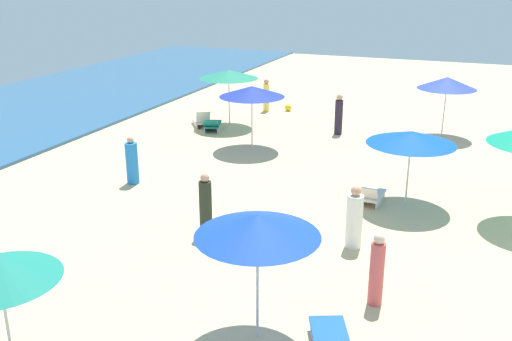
# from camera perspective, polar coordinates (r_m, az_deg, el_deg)

# --- Properties ---
(umbrella_0) EXTENTS (2.22, 2.22, 2.44)m
(umbrella_0) POSITION_cam_1_polar(r_m,az_deg,el_deg) (10.01, 0.15, -5.41)
(umbrella_0) COLOR silver
(umbrella_0) RESTS_ON ground_plane
(umbrella_2) EXTENTS (2.48, 2.48, 2.17)m
(umbrella_2) POSITION_cam_1_polar(r_m,az_deg,el_deg) (16.68, 15.00, 3.14)
(umbrella_2) COLOR silver
(umbrella_2) RESTS_ON ground_plane
(lounge_chair_2_0) EXTENTS (1.29, 0.68, 0.69)m
(lounge_chair_2_0) POSITION_cam_1_polar(r_m,az_deg,el_deg) (17.00, 11.17, -2.41)
(lounge_chair_2_0) COLOR silver
(lounge_chair_2_0) RESTS_ON ground_plane
(umbrella_4) EXTENTS (2.49, 2.49, 2.40)m
(umbrella_4) POSITION_cam_1_polar(r_m,az_deg,el_deg) (24.79, -2.69, 9.42)
(umbrella_4) COLOR silver
(umbrella_4) RESTS_ON ground_plane
(lounge_chair_4_0) EXTENTS (1.58, 1.08, 0.62)m
(lounge_chair_4_0) POSITION_cam_1_polar(r_m,az_deg,el_deg) (24.41, -4.32, 4.49)
(lounge_chair_4_0) COLOR silver
(lounge_chair_4_0) RESTS_ON ground_plane
(lounge_chair_4_1) EXTENTS (1.50, 1.33, 0.77)m
(lounge_chair_4_1) POSITION_cam_1_polar(r_m,az_deg,el_deg) (25.10, -5.40, 4.91)
(lounge_chair_4_1) COLOR silver
(lounge_chair_4_1) RESTS_ON ground_plane
(umbrella_5) EXTENTS (2.30, 2.30, 2.41)m
(umbrella_5) POSITION_cam_1_polar(r_m,az_deg,el_deg) (24.26, 18.26, 8.17)
(umbrella_5) COLOR silver
(umbrella_5) RESTS_ON ground_plane
(umbrella_6) EXTENTS (2.42, 2.42, 2.36)m
(umbrella_6) POSITION_cam_1_polar(r_m,az_deg,el_deg) (21.46, -0.41, 7.77)
(umbrella_6) COLOR silver
(umbrella_6) RESTS_ON ground_plane
(beachgoer_1) EXTENTS (0.44, 0.44, 1.66)m
(beachgoer_1) POSITION_cam_1_polar(r_m,az_deg,el_deg) (23.91, 8.13, 5.41)
(beachgoer_1) COLOR #2A2034
(beachgoer_1) RESTS_ON ground_plane
(beachgoer_3) EXTENTS (0.54, 0.54, 1.52)m
(beachgoer_3) POSITION_cam_1_polar(r_m,az_deg,el_deg) (18.54, -12.08, 0.81)
(beachgoer_3) COLOR blue
(beachgoer_3) RESTS_ON ground_plane
(beachgoer_4) EXTENTS (0.35, 0.35, 1.65)m
(beachgoer_4) POSITION_cam_1_polar(r_m,az_deg,el_deg) (14.62, -4.97, -3.52)
(beachgoer_4) COLOR #272E22
(beachgoer_4) RESTS_ON ground_plane
(beachgoer_5) EXTENTS (0.45, 0.45, 1.58)m
(beachgoer_5) POSITION_cam_1_polar(r_m,az_deg,el_deg) (14.15, 9.63, -4.75)
(beachgoer_5) COLOR white
(beachgoer_5) RESTS_ON ground_plane
(beachgoer_6) EXTENTS (0.40, 0.40, 1.54)m
(beachgoer_6) POSITION_cam_1_polar(r_m,az_deg,el_deg) (27.68, 1.02, 7.37)
(beachgoer_6) COLOR #F9DA55
(beachgoer_6) RESTS_ON ground_plane
(beachgoer_7) EXTENTS (0.36, 0.36, 1.55)m
(beachgoer_7) POSITION_cam_1_polar(r_m,az_deg,el_deg) (11.92, 11.77, -9.63)
(beachgoer_7) COLOR #D85758
(beachgoer_7) RESTS_ON ground_plane
(beach_ball_0) EXTENTS (0.33, 0.33, 0.33)m
(beach_ball_0) POSITION_cam_1_polar(r_m,az_deg,el_deg) (27.87, 3.18, 6.20)
(beach_ball_0) COLOR yellow
(beach_ball_0) RESTS_ON ground_plane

